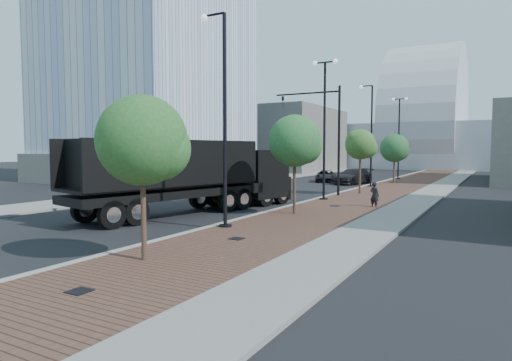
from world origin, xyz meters
The scene contains 24 objects.
sidewalk centered at (3.50, 40.00, 0.06)m, with size 7.00×140.00×0.12m, color #4C2D23.
concrete_strip centered at (6.20, 40.00, 0.07)m, with size 2.40×140.00×0.13m, color slate.
curb centered at (0.00, 40.00, 0.07)m, with size 0.30×140.00×0.14m, color gray.
west_sidewalk centered at (-13.00, 40.00, 0.06)m, with size 4.00×140.00×0.12m, color slate.
dump_truck centered at (-3.27, 15.23, 1.65)m, with size 5.81×14.28×3.91m.
white_sedan centered at (-5.50, 24.04, 0.73)m, with size 1.54×4.43×1.46m, color silver.
dark_car_mid centered at (-5.46, 38.96, 0.62)m, with size 2.06×4.47×1.24m, color black.
dark_car_far centered at (-2.07, 37.30, 0.77)m, with size 2.16×5.31×1.54m, color black.
pedestrian centered at (4.53, 19.78, 0.79)m, with size 0.57×0.38×1.57m, color black.
streetlight_1 centered at (0.49, 10.00, 4.34)m, with size 1.44×0.56×9.21m.
streetlight_2 centered at (0.60, 22.00, 4.82)m, with size 1.72×0.56×9.28m.
streetlight_3 centered at (0.49, 34.00, 4.34)m, with size 1.44×0.56×9.21m.
streetlight_4 centered at (0.60, 46.00, 4.82)m, with size 1.72×0.56×9.28m.
traffic_mast centered at (-0.30, 25.00, 4.98)m, with size 5.09×0.20×8.00m.
tree_0 centered at (1.65, 4.02, 3.69)m, with size 2.69×2.69×5.04m.
tree_1 centered at (1.65, 15.02, 3.87)m, with size 2.68×2.68×5.22m.
tree_2 centered at (1.65, 27.02, 3.80)m, with size 2.34×2.29×4.96m.
tree_3 centered at (1.65, 39.02, 3.57)m, with size 2.78×2.78×4.97m.
tower_podium centered at (-24.00, 32.00, 1.50)m, with size 19.00×19.00×3.00m, color #68655E.
convention_center centered at (-2.00, 85.00, 6.00)m, with size 50.00×30.00×50.00m.
commercial_block_nw centered at (-20.00, 60.00, 5.00)m, with size 14.00×20.00×10.00m, color #5F5C55.
utility_cover_0 centered at (2.40, 1.00, 0.13)m, with size 0.50×0.50×0.02m, color black.
utility_cover_1 centered at (2.40, 8.00, 0.13)m, with size 0.50×0.50×0.02m, color black.
utility_cover_2 centered at (2.40, 19.00, 0.13)m, with size 0.50×0.50×0.02m, color black.
Camera 1 is at (10.93, -5.83, 3.43)m, focal length 31.06 mm.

